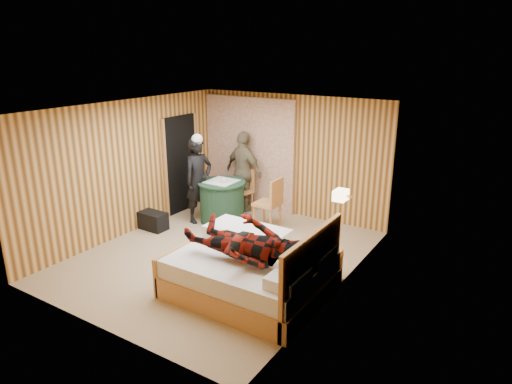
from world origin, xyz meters
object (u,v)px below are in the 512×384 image
Objects in this scene: nightstand at (325,267)px; chair_near at (271,200)px; chair_far at (243,187)px; duffel_bag at (152,220)px; bed at (253,271)px; woman_standing at (199,180)px; man_on_bed at (245,234)px; man_at_table at (244,172)px; wall_lamp at (341,195)px; round_table at (222,201)px.

nightstand is 2.31m from chair_near.
chair_far is 2.07m from duffel_bag.
duffel_bag is at bearing 161.62° from bed.
chair_near is 0.59× the size of woman_standing.
nightstand is at bearing 55.36° from man_on_bed.
bed is 1.21× the size of man_on_bed.
duffel_bag is 0.35× the size of man_at_table.
woman_standing is 1.10m from man_at_table.
wall_lamp is 0.12× the size of bed.
nightstand is 0.85× the size of duffel_bag.
chair_far is 0.53× the size of man_on_bed.
chair_near is 1.23m from man_at_table.
man_at_table is (-2.06, 2.86, 0.53)m from bed.
bed is 2.11× the size of chair_near.
man_on_bed reaches higher than chair_far.
man_on_bed is (-0.73, -1.06, 0.75)m from nightstand.
man_at_table is at bearing 144.24° from nightstand.
round_table is at bearing 162.93° from wall_lamp.
man_on_bed is at bearing -115.04° from woman_standing.
wall_lamp reaches higher than round_table.
woman_standing is (0.51, 0.84, 0.69)m from duffel_bag.
duffel_bag is (-0.91, -1.07, -0.26)m from round_table.
round_table is (-2.06, 2.06, 0.09)m from bed.
nightstand is at bearing -23.55° from round_table.
wall_lamp is 0.26× the size of chair_near.
chair_near is (-1.03, 2.26, 0.25)m from bed.
bed is 1.24× the size of woman_standing.
chair_near reaches higher than nightstand.
round_table is 0.55× the size of man_at_table.
woman_standing reaches higher than wall_lamp.
duffel_bag is (-1.94, -1.27, -0.42)m from chair_near.
duffel_bag is (-3.73, 0.16, -0.08)m from nightstand.
round_table is 1.03× the size of chair_far.
round_table is at bearing 135.05° from bed.
woman_standing reaches higher than round_table.
man_on_bed reaches higher than man_at_table.
wall_lamp is at bearing -86.73° from woman_standing.
round_table is at bearing 132.43° from man_on_bed.
woman_standing is (-2.46, 1.83, 0.52)m from bed.
man_on_bed is at bearing 136.82° from man_at_table.
bed is 4.17× the size of nightstand.
chair_far is 0.33m from man_at_table.
man_on_bed reaches higher than wall_lamp.
wall_lamp is 3.35m from woman_standing.
round_table is 1.43m from duffel_bag.
duffel_bag is at bearing 163.10° from woman_standing.
nightstand is at bearing -92.72° from woman_standing.
nightstand is at bearing 47.39° from bed.
wall_lamp is 3.94m from duffel_bag.
wall_lamp is 3.35m from man_at_table.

